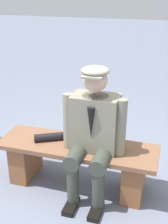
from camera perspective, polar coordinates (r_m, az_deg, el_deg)
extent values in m
plane|color=slate|center=(3.16, -1.25, -13.33)|extent=(30.00, 30.00, 0.00)
cube|color=brown|center=(2.93, -1.32, -6.55)|extent=(1.53, 0.47, 0.04)
cube|color=brown|center=(2.95, 9.39, -11.90)|extent=(0.18, 0.40, 0.41)
cube|color=brown|center=(3.24, -10.86, -8.45)|extent=(0.18, 0.40, 0.41)
cube|color=gray|center=(2.75, 2.10, -1.93)|extent=(0.42, 0.26, 0.52)
cylinder|color=#1E2338|center=(2.66, 2.17, 2.52)|extent=(0.23, 0.23, 0.06)
cone|color=black|center=(2.61, 1.33, -2.02)|extent=(0.07, 0.07, 0.28)
sphere|color=#DBAD8C|center=(2.59, 2.11, 6.05)|extent=(0.21, 0.21, 0.21)
ellipsoid|color=gray|center=(2.56, 2.14, 7.77)|extent=(0.25, 0.25, 0.08)
cube|color=gray|center=(2.48, 1.54, 6.61)|extent=(0.17, 0.10, 0.02)
cylinder|color=#3E4339|center=(2.72, 3.56, -8.44)|extent=(0.15, 0.42, 0.15)
cylinder|color=#3E4339|center=(2.73, 2.66, -14.11)|extent=(0.11, 0.11, 0.46)
cube|color=black|center=(2.82, 2.25, -18.11)|extent=(0.10, 0.24, 0.05)
cylinder|color=gray|center=(2.67, 6.86, -2.96)|extent=(0.11, 0.13, 0.53)
cylinder|color=#3E4339|center=(2.78, -1.12, -7.71)|extent=(0.15, 0.42, 0.15)
cylinder|color=#3E4339|center=(2.79, -2.08, -13.26)|extent=(0.11, 0.11, 0.46)
cube|color=black|center=(2.87, -2.43, -17.21)|extent=(0.10, 0.24, 0.05)
cylinder|color=gray|center=(2.78, -2.90, -1.68)|extent=(0.11, 0.13, 0.52)
cylinder|color=black|center=(3.00, -6.60, -4.66)|extent=(0.29, 0.20, 0.08)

